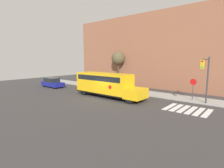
{
  "coord_description": "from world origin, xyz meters",
  "views": [
    {
      "loc": [
        14.22,
        -15.34,
        4.88
      ],
      "look_at": [
        -0.04,
        1.76,
        1.68
      ],
      "focal_mm": 28.0,
      "sensor_mm": 36.0,
      "label": 1
    }
  ],
  "objects_px": {
    "school_bus": "(106,84)",
    "stop_sign": "(193,86)",
    "tree_near_sidewalk": "(118,59)",
    "parked_car": "(52,83)",
    "traffic_light": "(206,74)"
  },
  "relations": [
    {
      "from": "school_bus",
      "to": "stop_sign",
      "type": "xyz_separation_m",
      "value": [
        9.36,
        4.47,
        0.02
      ]
    },
    {
      "from": "tree_near_sidewalk",
      "to": "parked_car",
      "type": "bearing_deg",
      "value": -130.98
    },
    {
      "from": "parked_car",
      "to": "stop_sign",
      "type": "distance_m",
      "value": 22.3
    },
    {
      "from": "stop_sign",
      "to": "tree_near_sidewalk",
      "type": "height_order",
      "value": "tree_near_sidewalk"
    },
    {
      "from": "school_bus",
      "to": "stop_sign",
      "type": "distance_m",
      "value": 10.37
    },
    {
      "from": "stop_sign",
      "to": "tree_near_sidewalk",
      "type": "relative_size",
      "value": 0.43
    },
    {
      "from": "school_bus",
      "to": "traffic_light",
      "type": "bearing_deg",
      "value": 15.67
    },
    {
      "from": "school_bus",
      "to": "traffic_light",
      "type": "xyz_separation_m",
      "value": [
        10.87,
        3.05,
        1.63
      ]
    },
    {
      "from": "parked_car",
      "to": "stop_sign",
      "type": "relative_size",
      "value": 1.73
    },
    {
      "from": "stop_sign",
      "to": "tree_near_sidewalk",
      "type": "bearing_deg",
      "value": 163.36
    },
    {
      "from": "traffic_light",
      "to": "tree_near_sidewalk",
      "type": "bearing_deg",
      "value": 160.17
    },
    {
      "from": "stop_sign",
      "to": "traffic_light",
      "type": "bearing_deg",
      "value": -43.16
    },
    {
      "from": "school_bus",
      "to": "stop_sign",
      "type": "relative_size",
      "value": 3.71
    },
    {
      "from": "school_bus",
      "to": "traffic_light",
      "type": "relative_size",
      "value": 1.93
    },
    {
      "from": "parked_car",
      "to": "traffic_light",
      "type": "height_order",
      "value": "traffic_light"
    }
  ]
}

